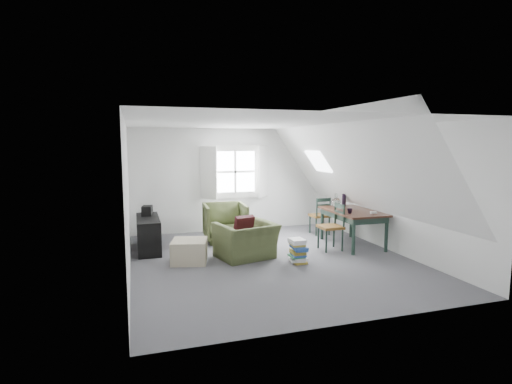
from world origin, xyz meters
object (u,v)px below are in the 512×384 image
object	(u,v)px
dining_table	(353,215)
media_shelf	(148,236)
armchair_far	(225,241)
dining_chair_near	(332,226)
dining_chair_far	(320,215)
armchair_near	(246,258)
ottoman	(190,251)
magazine_stack	(298,251)

from	to	relation	value
dining_table	media_shelf	xyz separation A→B (m)	(-4.13, 0.83, -0.35)
armchair_far	dining_chair_near	distance (m)	2.39
armchair_far	media_shelf	size ratio (longest dim) A/B	0.71
dining_chair_far	armchair_near	bearing A→B (deg)	30.40
dining_table	ottoman	bearing A→B (deg)	-178.73
armchair_near	ottoman	xyz separation A→B (m)	(-1.05, 0.05, 0.20)
armchair_near	armchair_far	xyz separation A→B (m)	(-0.07, 1.42, 0.00)
dining_table	dining_chair_far	size ratio (longest dim) A/B	1.67
magazine_stack	armchair_far	bearing A→B (deg)	114.19
dining_chair_near	media_shelf	bearing A→B (deg)	-107.70
media_shelf	armchair_far	bearing A→B (deg)	15.32
armchair_far	ottoman	bearing A→B (deg)	-122.05
dining_chair_far	media_shelf	xyz separation A→B (m)	(-3.93, -0.27, -0.16)
armchair_near	magazine_stack	size ratio (longest dim) A/B	2.37
dining_chair_far	magazine_stack	distance (m)	2.38
ottoman	magazine_stack	distance (m)	1.96
dining_chair_near	magazine_stack	xyz separation A→B (m)	(-1.01, -0.62, -0.27)
armchair_far	magazine_stack	distance (m)	2.18
armchair_near	dining_table	bearing A→B (deg)	171.40
magazine_stack	armchair_near	bearing A→B (deg)	145.52
ottoman	armchair_near	bearing A→B (deg)	-2.86
ottoman	dining_chair_near	size ratio (longest dim) A/B	0.66
ottoman	magazine_stack	world-z (taller)	magazine_stack
dining_table	dining_chair_far	distance (m)	1.14
armchair_near	dining_chair_near	xyz separation A→B (m)	(1.83, 0.06, 0.49)
dining_table	magazine_stack	xyz separation A→B (m)	(-1.59, -0.81, -0.43)
armchair_near	ottoman	bearing A→B (deg)	-17.45
ottoman	dining_chair_far	bearing A→B (deg)	21.83
dining_chair_far	dining_chair_near	bearing A→B (deg)	72.42
dining_table	dining_chair_near	size ratio (longest dim) A/B	1.60
armchair_far	dining_table	distance (m)	2.81
armchair_near	dining_chair_near	bearing A→B (deg)	167.37
ottoman	armchair_far	bearing A→B (deg)	54.49
ottoman	dining_table	world-z (taller)	dining_table
dining_table	magazine_stack	bearing A→B (deg)	-154.97
armchair_far	dining_chair_near	bearing A→B (deg)	-32.07
dining_chair_far	media_shelf	size ratio (longest dim) A/B	0.68
dining_chair_near	media_shelf	world-z (taller)	dining_chair_near
ottoman	dining_chair_far	distance (m)	3.52
ottoman	dining_table	bearing A→B (deg)	3.31
dining_chair_near	armchair_near	bearing A→B (deg)	-89.66
armchair_far	dining_chair_near	size ratio (longest dim) A/B	0.99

